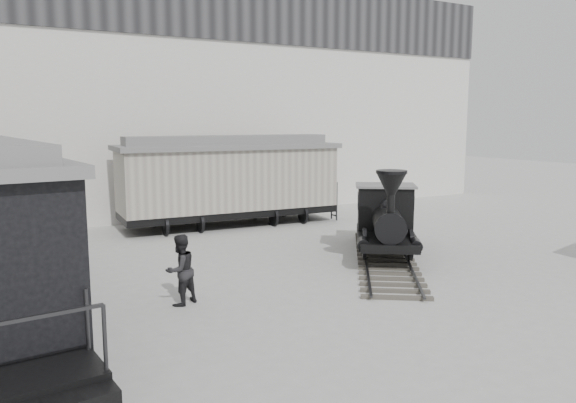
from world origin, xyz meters
TOP-DOWN VIEW (x-y plane):
  - ground at (0.00, 0.00)m, footprint 90.00×90.00m
  - north_wall at (0.00, 14.98)m, footprint 34.00×2.51m
  - locomotive at (2.51, 3.82)m, footprint 6.31×7.77m
  - boxcar at (0.32, 11.35)m, footprint 9.47×3.54m
  - visitor_a at (-8.09, 3.57)m, footprint 0.82×0.74m
  - visitor_b at (-4.96, 2.45)m, footprint 1.03×0.93m

SIDE VIEW (x-z plane):
  - ground at x=0.00m, z-range 0.00..0.00m
  - visitor_b at x=-4.96m, z-range 0.00..1.73m
  - visitor_a at x=-8.09m, z-range 0.00..1.89m
  - locomotive at x=2.51m, z-range -0.38..2.54m
  - boxcar at x=0.32m, z-range 0.09..3.90m
  - north_wall at x=0.00m, z-range 0.05..11.05m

